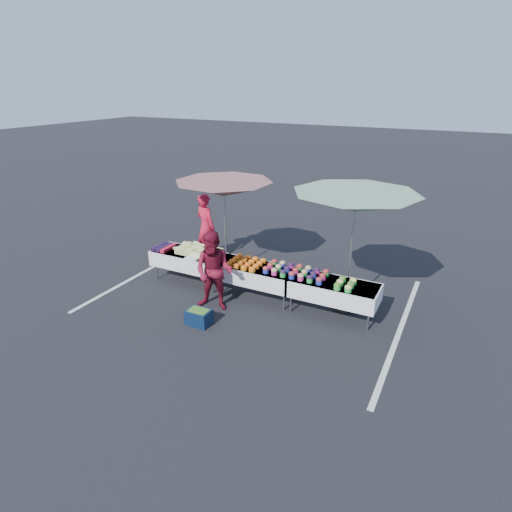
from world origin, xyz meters
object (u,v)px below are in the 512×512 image
at_px(vendor, 206,227).
at_px(storage_bin, 199,317).
at_px(table_left, 190,259).
at_px(umbrella_right, 355,203).
at_px(table_right, 333,290).
at_px(table_center, 256,273).
at_px(customer, 214,271).
at_px(umbrella_left, 224,189).

height_order(vendor, storage_bin, vendor).
distance_m(table_left, umbrella_right, 4.20).
bearing_deg(table_left, table_right, 0.00).
height_order(table_right, umbrella_right, umbrella_right).
relative_size(table_left, umbrella_right, 0.68).
distance_m(table_center, table_right, 1.80).
bearing_deg(table_left, table_center, 0.00).
xyz_separation_m(table_left, vendor, (-0.44, 1.40, 0.34)).
distance_m(customer, storage_bin, 1.00).
distance_m(table_center, umbrella_right, 2.69).
xyz_separation_m(customer, umbrella_right, (2.53, 1.28, 1.48)).
bearing_deg(table_left, umbrella_left, 55.93).
height_order(vendor, umbrella_left, umbrella_left).
xyz_separation_m(vendor, customer, (1.70, -2.28, -0.05)).
xyz_separation_m(table_right, umbrella_right, (0.19, 0.40, 1.77)).
relative_size(table_left, table_center, 1.00).
distance_m(vendor, umbrella_right, 4.58).
bearing_deg(umbrella_right, table_left, -173.98).
bearing_deg(customer, table_center, 47.20).
bearing_deg(storage_bin, umbrella_right, 38.51).
height_order(umbrella_left, umbrella_right, umbrella_right).
bearing_deg(table_right, vendor, 160.89).
bearing_deg(vendor, customer, 147.86).
relative_size(table_left, vendor, 1.01).
xyz_separation_m(table_center, customer, (-0.54, -0.88, 0.29)).
height_order(table_center, umbrella_right, umbrella_right).
xyz_separation_m(table_left, umbrella_right, (3.79, 0.40, 1.77)).
xyz_separation_m(table_center, table_right, (1.80, 0.00, 0.00)).
bearing_deg(vendor, umbrella_right, -172.12).
bearing_deg(vendor, table_left, 128.67).
xyz_separation_m(customer, storage_bin, (0.06, -0.71, -0.71)).
bearing_deg(table_center, vendor, 148.01).
distance_m(customer, umbrella_right, 3.20).
height_order(umbrella_right, storage_bin, umbrella_right).
bearing_deg(umbrella_right, umbrella_left, 173.10).
relative_size(umbrella_right, storage_bin, 5.63).
height_order(table_center, umbrella_left, umbrella_left).
relative_size(vendor, umbrella_left, 0.61).
bearing_deg(customer, table_right, 9.37).
bearing_deg(table_right, table_center, 180.00).
xyz_separation_m(table_center, storage_bin, (-0.48, -1.59, -0.42)).
bearing_deg(table_right, table_left, 180.00).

